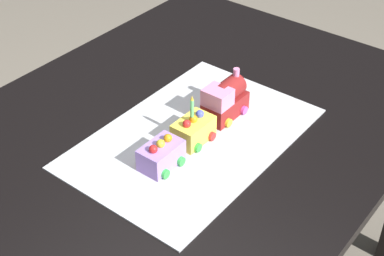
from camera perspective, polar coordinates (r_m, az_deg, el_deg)
name	(u,v)px	position (r m, az deg, el deg)	size (l,w,h in m)	color
dining_table	(176,163)	(1.49, -1.59, -3.46)	(1.40, 1.00, 0.74)	black
cake_board	(192,139)	(1.39, 0.00, -1.05)	(0.60, 0.40, 0.00)	silver
cake_locomotive	(225,100)	(1.44, 3.29, 2.81)	(0.14, 0.08, 0.12)	maroon
cake_car_hopper_lemon	(193,130)	(1.37, 0.13, -0.20)	(0.10, 0.08, 0.07)	#F4E04C
cake_car_flatbed_lavender	(161,155)	(1.29, -3.08, -2.68)	(0.10, 0.08, 0.07)	#AD84E0
birthday_candle	(192,107)	(1.32, 0.00, 2.14)	(0.01, 0.01, 0.06)	#66D872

